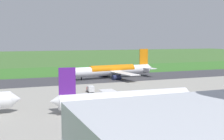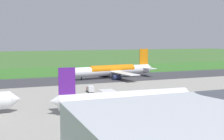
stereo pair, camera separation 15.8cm
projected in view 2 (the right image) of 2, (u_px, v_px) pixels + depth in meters
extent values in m
plane|color=#3D662D|center=(116.00, 78.00, 164.50)|extent=(800.00, 800.00, 0.00)
cube|color=#38383D|center=(116.00, 78.00, 164.50)|extent=(600.00, 32.28, 0.06)
cube|color=gray|center=(185.00, 100.00, 104.44)|extent=(440.00, 110.00, 0.05)
cube|color=#346B27|center=(95.00, 71.00, 198.90)|extent=(600.00, 80.00, 0.04)
cylinder|color=white|center=(112.00, 71.00, 163.28)|extent=(48.27, 11.11, 5.20)
cone|color=white|center=(68.00, 73.00, 151.11)|extent=(3.59, 5.27, 4.94)
cone|color=white|center=(149.00, 67.00, 175.25)|extent=(4.02, 4.82, 4.42)
cube|color=orange|center=(144.00, 57.00, 172.63)|extent=(5.62, 1.19, 9.00)
cube|color=white|center=(149.00, 68.00, 168.49)|extent=(5.08, 9.43, 0.36)
cube|color=white|center=(138.00, 67.00, 178.08)|extent=(5.08, 9.43, 0.36)
cube|color=white|center=(124.00, 73.00, 154.21)|extent=(8.68, 22.57, 0.35)
cube|color=white|center=(104.00, 69.00, 173.40)|extent=(8.68, 22.57, 0.35)
cylinder|color=#23284C|center=(116.00, 77.00, 156.32)|extent=(4.81, 3.34, 2.80)
cylinder|color=#23284C|center=(103.00, 74.00, 169.41)|extent=(4.81, 3.34, 2.80)
cylinder|color=black|center=(81.00, 77.00, 154.83)|extent=(0.70, 0.70, 3.42)
cylinder|color=black|center=(120.00, 75.00, 161.49)|extent=(0.70, 0.70, 3.42)
cylinder|color=black|center=(113.00, 74.00, 168.47)|extent=(0.70, 0.70, 3.42)
cylinder|color=orange|center=(112.00, 70.00, 163.23)|extent=(26.84, 8.46, 5.23)
cylinder|color=white|center=(126.00, 98.00, 90.09)|extent=(41.24, 6.43, 4.45)
cone|color=white|center=(188.00, 94.00, 97.08)|extent=(2.77, 4.35, 4.23)
cone|color=white|center=(55.00, 101.00, 83.12)|extent=(3.17, 3.92, 3.78)
cube|color=#591E8C|center=(67.00, 81.00, 83.66)|extent=(4.81, 0.66, 7.70)
cube|color=white|center=(113.00, 94.00, 98.71)|extent=(6.04, 19.05, 0.30)
cube|color=white|center=(136.00, 106.00, 80.99)|extent=(6.04, 19.05, 0.30)
cylinder|color=black|center=(126.00, 107.00, 90.39)|extent=(0.68, 0.68, 1.37)
cone|color=white|center=(16.00, 99.00, 86.83)|extent=(2.93, 4.72, 4.66)
cube|color=#B21914|center=(90.00, 89.00, 121.97)|extent=(2.44, 2.44, 1.30)
cube|color=silver|center=(91.00, 89.00, 119.24)|extent=(2.72, 4.04, 2.20)
cylinder|color=black|center=(87.00, 90.00, 121.79)|extent=(0.40, 0.93, 0.90)
cylinder|color=black|center=(92.00, 90.00, 122.30)|extent=(0.40, 0.93, 0.90)
cylinder|color=black|center=(89.00, 92.00, 118.52)|extent=(0.40, 0.93, 0.90)
cylinder|color=black|center=(94.00, 92.00, 119.03)|extent=(0.40, 0.93, 0.90)
cylinder|color=slate|center=(101.00, 69.00, 201.60)|extent=(0.10, 0.10, 1.99)
cube|color=red|center=(101.00, 67.00, 201.49)|extent=(0.60, 0.04, 0.60)
cone|color=orange|center=(96.00, 71.00, 195.32)|extent=(0.40, 0.40, 0.55)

